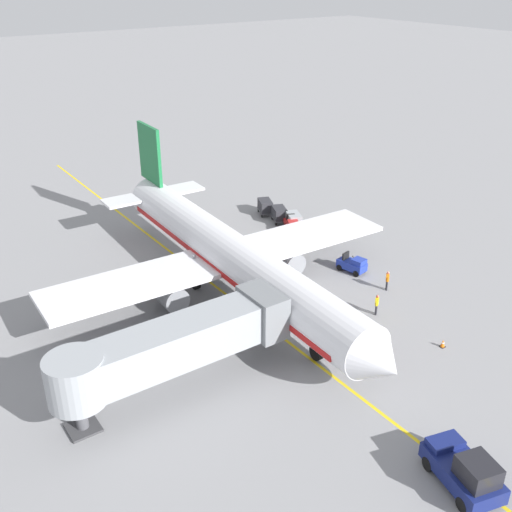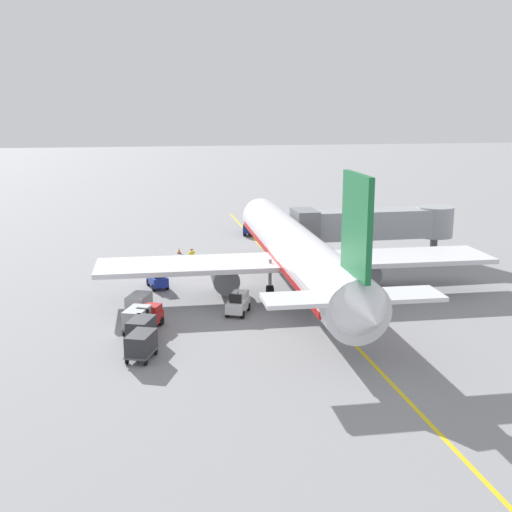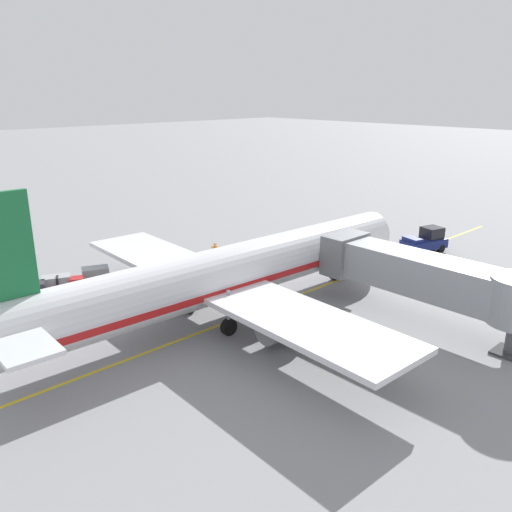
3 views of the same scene
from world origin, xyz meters
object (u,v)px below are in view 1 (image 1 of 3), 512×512
(ground_crew_wing_walker, at_px, (377,304))
(safety_cone_nose_left, at_px, (443,343))
(baggage_cart_front, at_px, (312,230))
(baggage_cart_tail_end, at_px, (265,206))
(baggage_tug_trailing, at_px, (252,247))
(pushback_tractor, at_px, (465,470))
(baggage_cart_second_in_train, at_px, (294,219))
(ground_crew_loader, at_px, (387,280))
(baggage_cart_third_in_train, at_px, (279,213))
(parked_airliner, at_px, (230,255))
(baggage_tug_lead, at_px, (292,225))
(baggage_tug_spare, at_px, (353,264))
(jet_bridge, at_px, (173,345))

(ground_crew_wing_walker, distance_m, safety_cone_nose_left, 5.89)
(baggage_cart_front, height_order, safety_cone_nose_left, baggage_cart_front)
(baggage_cart_tail_end, bearing_deg, baggage_tug_trailing, 47.25)
(pushback_tractor, bearing_deg, safety_cone_nose_left, -135.99)
(baggage_tug_trailing, bearing_deg, baggage_cart_second_in_train, -159.16)
(baggage_cart_second_in_train, bearing_deg, ground_crew_loader, 83.82)
(baggage_tug_trailing, bearing_deg, baggage_cart_tail_end, -132.75)
(baggage_cart_tail_end, distance_m, ground_crew_wing_walker, 21.96)
(baggage_tug_trailing, bearing_deg, baggage_cart_third_in_train, -144.80)
(baggage_cart_third_in_train, bearing_deg, pushback_tractor, 68.40)
(parked_airliner, bearing_deg, safety_cone_nose_left, 116.97)
(baggage_tug_lead, xyz_separation_m, baggage_tug_trailing, (6.22, 2.00, 0.00))
(baggage_tug_spare, bearing_deg, baggage_cart_second_in_train, -99.11)
(pushback_tractor, height_order, baggage_cart_second_in_train, pushback_tractor)
(parked_airliner, height_order, baggage_tug_trailing, parked_airliner)
(baggage_cart_tail_end, bearing_deg, baggage_cart_third_in_train, 88.91)
(ground_crew_loader, bearing_deg, ground_crew_wing_walker, 33.16)
(ground_crew_wing_walker, bearing_deg, baggage_tug_trailing, -82.35)
(baggage_cart_front, bearing_deg, safety_cone_nose_left, 77.92)
(pushback_tractor, distance_m, baggage_tug_lead, 33.33)
(baggage_tug_lead, relative_size, baggage_tug_spare, 1.03)
(baggage_cart_second_in_train, height_order, safety_cone_nose_left, baggage_cart_second_in_train)
(baggage_cart_front, xyz_separation_m, ground_crew_wing_walker, (4.88, 13.57, 0.00))
(baggage_cart_tail_end, bearing_deg, baggage_cart_second_in_train, 92.15)
(ground_crew_wing_walker, xyz_separation_m, safety_cone_nose_left, (-0.73, 5.81, -0.66))
(pushback_tractor, relative_size, baggage_tug_trailing, 1.73)
(baggage_tug_spare, xyz_separation_m, baggage_cart_front, (-1.52, -7.33, 0.24))
(baggage_tug_trailing, distance_m, baggage_cart_third_in_train, 8.22)
(baggage_tug_spare, height_order, ground_crew_wing_walker, ground_crew_wing_walker)
(baggage_tug_lead, bearing_deg, safety_cone_nose_left, 80.68)
(parked_airliner, bearing_deg, baggage_cart_front, -161.68)
(pushback_tractor, bearing_deg, baggage_cart_front, -115.26)
(ground_crew_loader, bearing_deg, baggage_cart_tail_end, -94.16)
(baggage_cart_second_in_train, bearing_deg, baggage_tug_lead, 41.75)
(baggage_tug_lead, relative_size, safety_cone_nose_left, 4.70)
(pushback_tractor, bearing_deg, baggage_tug_lead, -112.54)
(baggage_tug_lead, bearing_deg, baggage_cart_third_in_train, -100.23)
(parked_airliner, relative_size, baggage_tug_trailing, 13.46)
(baggage_cart_second_in_train, xyz_separation_m, baggage_cart_tail_end, (0.18, -4.67, 0.00))
(jet_bridge, bearing_deg, baggage_tug_lead, -143.86)
(ground_crew_loader, bearing_deg, baggage_tug_trailing, -65.60)
(baggage_tug_trailing, xyz_separation_m, ground_crew_wing_walker, (-1.89, 14.10, 0.24))
(ground_crew_loader, relative_size, safety_cone_nose_left, 2.86)
(baggage_tug_lead, height_order, ground_crew_wing_walker, ground_crew_wing_walker)
(baggage_tug_trailing, xyz_separation_m, baggage_tug_spare, (-5.25, 7.86, 0.00))
(parked_airliner, height_order, ground_crew_wing_walker, parked_airliner)
(baggage_cart_front, relative_size, safety_cone_nose_left, 4.99)
(jet_bridge, height_order, ground_crew_loader, jet_bridge)
(baggage_cart_front, xyz_separation_m, safety_cone_nose_left, (4.15, 19.38, -0.66))
(baggage_tug_trailing, bearing_deg, baggage_cart_front, 175.52)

